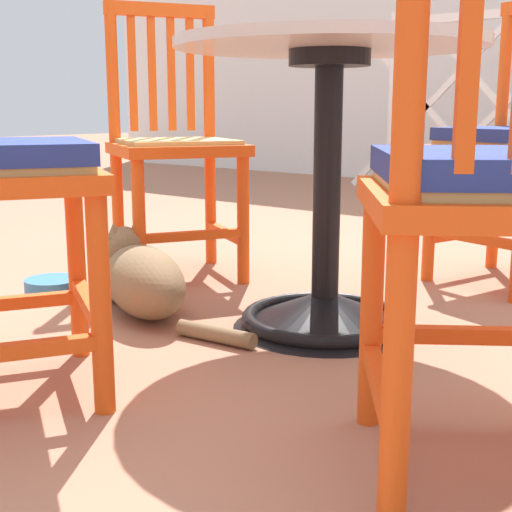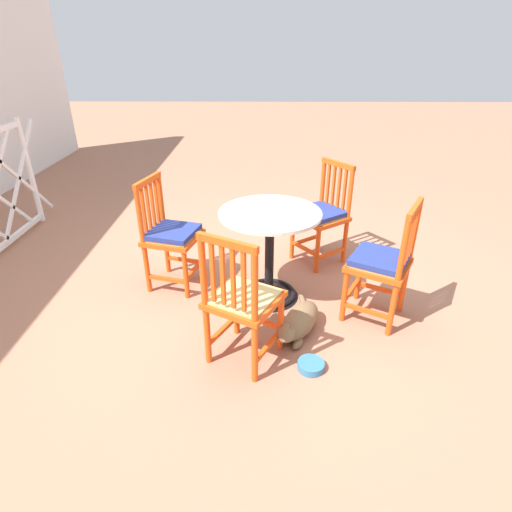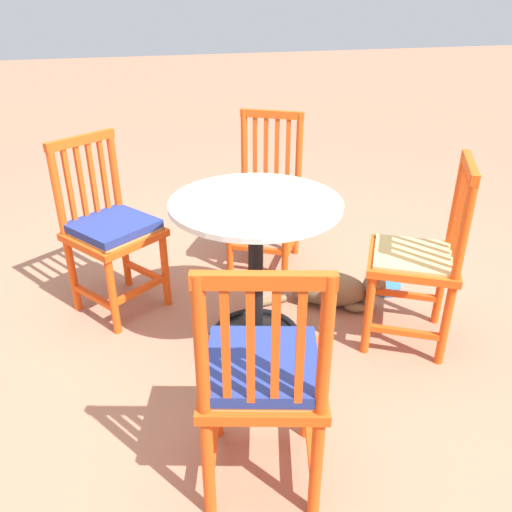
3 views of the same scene
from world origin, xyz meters
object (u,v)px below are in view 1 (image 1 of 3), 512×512
at_px(orange_chair_at_corner, 174,148).
at_px(cafe_table, 326,220).
at_px(pet_water_bowl, 53,287).
at_px(tabby_cat, 141,278).
at_px(orange_chair_facing_out, 510,192).

bearing_deg(orange_chair_at_corner, cafe_table, -13.70).
bearing_deg(cafe_table, orange_chair_at_corner, 166.30).
bearing_deg(pet_water_bowl, tabby_cat, 9.22).
distance_m(cafe_table, tabby_cat, 0.56).
xyz_separation_m(orange_chair_at_corner, orange_chair_facing_out, (1.37, -0.66, 0.01)).
bearing_deg(tabby_cat, orange_chair_facing_out, -14.23).
bearing_deg(orange_chair_facing_out, cafe_table, 142.83).
bearing_deg(orange_chair_facing_out, tabby_cat, 165.77).
xyz_separation_m(cafe_table, pet_water_bowl, (-0.84, -0.25, -0.26)).
relative_size(orange_chair_at_corner, tabby_cat, 1.26).
height_order(cafe_table, orange_chair_facing_out, orange_chair_facing_out).
xyz_separation_m(orange_chair_at_corner, tabby_cat, (0.24, -0.38, -0.34)).
bearing_deg(cafe_table, tabby_cat, -158.03).
distance_m(tabby_cat, pet_water_bowl, 0.36).
relative_size(orange_chair_facing_out, pet_water_bowl, 5.36).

